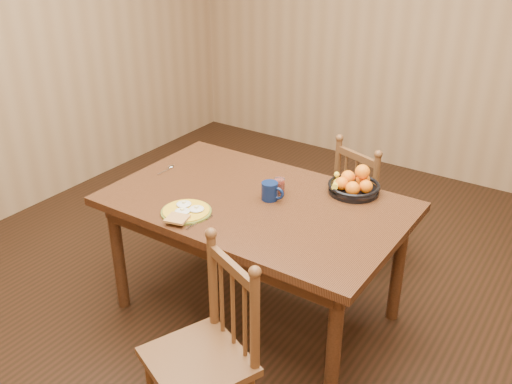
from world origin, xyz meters
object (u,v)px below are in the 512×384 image
Objects in this scene: breakfast_plate at (186,211)px; fruit_bowl at (354,185)px; coffee_mug at (270,191)px; chair_near at (206,354)px; chair_far at (367,204)px; dining_table at (256,214)px.

breakfast_plate is 0.94m from fruit_bowl.
chair_near is at bearing -74.88° from coffee_mug.
chair_far reaches higher than coffee_mug.
fruit_bowl is (0.62, 0.71, 0.03)m from breakfast_plate.
chair_near is (0.01, -1.71, 0.03)m from chair_far.
fruit_bowl reaches higher than chair_far.
chair_near reaches higher than chair_far.
chair_near reaches higher than breakfast_plate.
dining_table is 1.73× the size of chair_near.
chair_near is at bearing 109.16° from chair_far.
chair_far is at bearing 71.58° from dining_table.
coffee_mug is (0.06, 0.05, 0.14)m from dining_table.
coffee_mug is (0.28, 0.38, 0.04)m from breakfast_plate.
chair_far is at bearing 74.30° from coffee_mug.
fruit_bowl reaches higher than coffee_mug.
coffee_mug is 0.47m from fruit_bowl.
chair_far is 1.35m from breakfast_plate.
fruit_bowl is at bearing 43.84° from dining_table.
fruit_bowl reaches higher than dining_table.
breakfast_plate is at bearing -131.15° from fruit_bowl.
breakfast_plate is 2.23× the size of coffee_mug.
breakfast_plate is (-0.22, -0.33, 0.10)m from dining_table.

